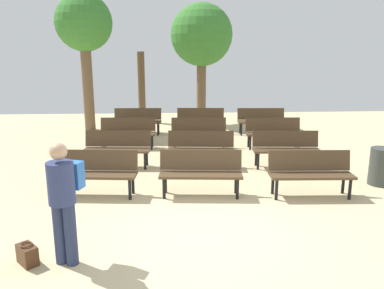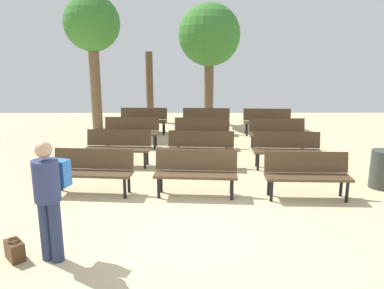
{
  "view_description": "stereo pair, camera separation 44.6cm",
  "coord_description": "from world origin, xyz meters",
  "px_view_note": "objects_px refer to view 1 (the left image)",
  "views": [
    {
      "loc": [
        -0.5,
        -5.5,
        2.74
      ],
      "look_at": [
        0.0,
        3.51,
        0.55
      ],
      "focal_mm": 35.74,
      "sensor_mm": 36.0,
      "label": 1
    },
    {
      "loc": [
        -0.05,
        -5.51,
        2.74
      ],
      "look_at": [
        0.0,
        3.51,
        0.55
      ],
      "focal_mm": 35.74,
      "sensor_mm": 36.0,
      "label": 2
    }
  ],
  "objects_px": {
    "tree_0": "(142,87)",
    "visitor_with_backpack": "(64,196)",
    "bench_r1_c2": "(286,147)",
    "handbag": "(27,254)",
    "bench_r2_c1": "(199,131)",
    "trash_bin": "(381,166)",
    "bench_r2_c0": "(128,131)",
    "tree_2": "(84,26)",
    "bench_r3_c0": "(138,119)",
    "bench_r3_c1": "(201,119)",
    "bench_r1_c0": "(117,146)",
    "bench_r0_c2": "(310,171)",
    "bench_r2_c2": "(273,131)",
    "bench_r3_c2": "(261,119)",
    "bench_r0_c0": "(96,170)",
    "bench_r1_c1": "(201,147)",
    "tree_1": "(202,36)",
    "bench_r0_c1": "(201,170)"
  },
  "relations": [
    {
      "from": "tree_0",
      "to": "visitor_with_backpack",
      "type": "xyz_separation_m",
      "value": [
        -0.24,
        -10.68,
        -0.44
      ]
    },
    {
      "from": "bench_r1_c2",
      "to": "handbag",
      "type": "bearing_deg",
      "value": -134.62
    },
    {
      "from": "bench_r2_c1",
      "to": "trash_bin",
      "type": "relative_size",
      "value": 2.05
    },
    {
      "from": "bench_r2_c0",
      "to": "tree_2",
      "type": "height_order",
      "value": "tree_2"
    },
    {
      "from": "bench_r3_c0",
      "to": "tree_2",
      "type": "xyz_separation_m",
      "value": [
        -1.79,
        0.86,
        3.1
      ]
    },
    {
      "from": "bench_r3_c1",
      "to": "bench_r1_c0",
      "type": "bearing_deg",
      "value": -117.56
    },
    {
      "from": "bench_r0_c2",
      "to": "bench_r3_c0",
      "type": "xyz_separation_m",
      "value": [
        -3.82,
        5.99,
        0.0
      ]
    },
    {
      "from": "tree_0",
      "to": "visitor_with_backpack",
      "type": "relative_size",
      "value": 1.67
    },
    {
      "from": "bench_r0_c2",
      "to": "bench_r1_c2",
      "type": "xyz_separation_m",
      "value": [
        0.09,
        1.92,
        0.0
      ]
    },
    {
      "from": "bench_r3_c1",
      "to": "trash_bin",
      "type": "distance_m",
      "value": 6.36
    },
    {
      "from": "trash_bin",
      "to": "bench_r3_c0",
      "type": "bearing_deg",
      "value": 135.5
    },
    {
      "from": "bench_r3_c0",
      "to": "visitor_with_backpack",
      "type": "distance_m",
      "value": 8.24
    },
    {
      "from": "tree_0",
      "to": "bench_r3_c1",
      "type": "bearing_deg",
      "value": -49.57
    },
    {
      "from": "tree_0",
      "to": "tree_2",
      "type": "xyz_separation_m",
      "value": [
        -1.77,
        -1.59,
        2.22
      ]
    },
    {
      "from": "tree_0",
      "to": "trash_bin",
      "type": "xyz_separation_m",
      "value": [
        5.56,
        -7.91,
        -0.99
      ]
    },
    {
      "from": "bench_r2_c2",
      "to": "trash_bin",
      "type": "height_order",
      "value": "bench_r2_c2"
    },
    {
      "from": "tree_0",
      "to": "bench_r2_c0",
      "type": "bearing_deg",
      "value": -91.44
    },
    {
      "from": "bench_r0_c2",
      "to": "bench_r3_c1",
      "type": "relative_size",
      "value": 0.99
    },
    {
      "from": "bench_r0_c2",
      "to": "bench_r3_c2",
      "type": "height_order",
      "value": "same"
    },
    {
      "from": "bench_r1_c2",
      "to": "bench_r0_c0",
      "type": "bearing_deg",
      "value": -154.95
    },
    {
      "from": "tree_0",
      "to": "bench_r3_c2",
      "type": "bearing_deg",
      "value": -32.37
    },
    {
      "from": "bench_r0_c2",
      "to": "visitor_with_backpack",
      "type": "bearing_deg",
      "value": -149.09
    },
    {
      "from": "bench_r1_c1",
      "to": "handbag",
      "type": "height_order",
      "value": "bench_r1_c1"
    },
    {
      "from": "bench_r3_c2",
      "to": "tree_0",
      "type": "relative_size",
      "value": 0.59
    },
    {
      "from": "bench_r0_c2",
      "to": "bench_r2_c0",
      "type": "relative_size",
      "value": 1.0
    },
    {
      "from": "bench_r0_c0",
      "to": "visitor_with_backpack",
      "type": "height_order",
      "value": "visitor_with_backpack"
    },
    {
      "from": "bench_r1_c0",
      "to": "bench_r2_c2",
      "type": "distance_m",
      "value": 4.59
    },
    {
      "from": "bench_r0_c2",
      "to": "handbag",
      "type": "distance_m",
      "value": 5.14
    },
    {
      "from": "handbag",
      "to": "bench_r0_c0",
      "type": "bearing_deg",
      "value": 79.92
    },
    {
      "from": "bench_r1_c0",
      "to": "bench_r1_c1",
      "type": "xyz_separation_m",
      "value": [
        2.03,
        -0.15,
        0.0
      ]
    },
    {
      "from": "bench_r2_c1",
      "to": "handbag",
      "type": "xyz_separation_m",
      "value": [
        -2.73,
        -6.2,
        -0.37
      ]
    },
    {
      "from": "bench_r2_c1",
      "to": "trash_bin",
      "type": "bearing_deg",
      "value": -41.24
    },
    {
      "from": "bench_r0_c2",
      "to": "bench_r1_c0",
      "type": "xyz_separation_m",
      "value": [
        -4.0,
        2.18,
        0.0
      ]
    },
    {
      "from": "bench_r3_c1",
      "to": "tree_0",
      "type": "bearing_deg",
      "value": 134.72
    },
    {
      "from": "bench_r2_c0",
      "to": "tree_1",
      "type": "bearing_deg",
      "value": 60.0
    },
    {
      "from": "bench_r2_c2",
      "to": "bench_r3_c1",
      "type": "bearing_deg",
      "value": 135.29
    },
    {
      "from": "bench_r0_c1",
      "to": "visitor_with_backpack",
      "type": "distance_m",
      "value": 3.12
    },
    {
      "from": "bench_r0_c2",
      "to": "visitor_with_backpack",
      "type": "xyz_separation_m",
      "value": [
        -4.08,
        -2.23,
        0.43
      ]
    },
    {
      "from": "bench_r1_c0",
      "to": "bench_r1_c2",
      "type": "height_order",
      "value": "same"
    },
    {
      "from": "bench_r0_c0",
      "to": "bench_r2_c0",
      "type": "bearing_deg",
      "value": 92.12
    },
    {
      "from": "bench_r1_c0",
      "to": "bench_r3_c2",
      "type": "bearing_deg",
      "value": 43.56
    },
    {
      "from": "bench_r0_c1",
      "to": "bench_r3_c1",
      "type": "distance_m",
      "value": 5.77
    },
    {
      "from": "bench_r2_c2",
      "to": "tree_1",
      "type": "relative_size",
      "value": 0.36
    },
    {
      "from": "bench_r1_c0",
      "to": "bench_r3_c1",
      "type": "relative_size",
      "value": 1.0
    },
    {
      "from": "bench_r1_c2",
      "to": "tree_0",
      "type": "height_order",
      "value": "tree_0"
    },
    {
      "from": "tree_2",
      "to": "visitor_with_backpack",
      "type": "distance_m",
      "value": 9.59
    },
    {
      "from": "bench_r2_c1",
      "to": "tree_0",
      "type": "relative_size",
      "value": 0.59
    },
    {
      "from": "bench_r1_c1",
      "to": "bench_r2_c0",
      "type": "relative_size",
      "value": 1.01
    },
    {
      "from": "bench_r2_c1",
      "to": "tree_2",
      "type": "bearing_deg",
      "value": 144.33
    },
    {
      "from": "bench_r2_c2",
      "to": "bench_r3_c0",
      "type": "height_order",
      "value": "same"
    }
  ]
}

